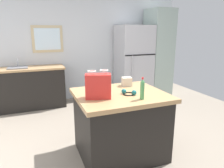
{
  "coord_description": "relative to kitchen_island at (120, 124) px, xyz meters",
  "views": [
    {
      "loc": [
        -1.11,
        -2.46,
        1.66
      ],
      "look_at": [
        -0.07,
        0.19,
        0.92
      ],
      "focal_mm": 33.28,
      "sensor_mm": 36.0,
      "label": 1
    }
  ],
  "objects": [
    {
      "name": "kitchen_island",
      "position": [
        0.0,
        0.0,
        0.0
      ],
      "size": [
        1.15,
        0.99,
        0.87
      ],
      "color": "black",
      "rests_on": "ground"
    },
    {
      "name": "ear_defenders",
      "position": [
        0.08,
        -0.09,
        0.46
      ],
      "size": [
        0.21,
        0.21,
        0.06
      ],
      "color": "black",
      "rests_on": "kitchen_island"
    },
    {
      "name": "bottle",
      "position": [
        0.14,
        -0.32,
        0.55
      ],
      "size": [
        0.05,
        0.05,
        0.27
      ],
      "color": "#4C9956",
      "rests_on": "kitchen_island"
    },
    {
      "name": "back_wall",
      "position": [
        0.06,
        2.72,
        0.91
      ],
      "size": [
        5.22,
        0.13,
        2.69
      ],
      "color": "silver",
      "rests_on": "ground"
    },
    {
      "name": "ground",
      "position": [
        0.07,
        0.11,
        -0.44
      ],
      "size": [
        6.27,
        6.27,
        0.0
      ],
      "primitive_type": "plane",
      "color": "gray"
    },
    {
      "name": "sink_counter",
      "position": [
        -1.11,
        2.36,
        0.02
      ],
      "size": [
        1.46,
        0.6,
        1.08
      ],
      "color": "black",
      "rests_on": "ground"
    },
    {
      "name": "shopping_bag",
      "position": [
        -0.33,
        -0.09,
        0.58
      ],
      "size": [
        0.33,
        0.23,
        0.34
      ],
      "color": "red",
      "rests_on": "kitchen_island"
    },
    {
      "name": "tall_cabinet",
      "position": [
        2.06,
        2.29,
        0.65
      ],
      "size": [
        0.57,
        0.68,
        2.19
      ],
      "color": "#9EB2A8",
      "rests_on": "ground"
    },
    {
      "name": "refrigerator",
      "position": [
        1.35,
        2.29,
        0.45
      ],
      "size": [
        0.81,
        0.75,
        1.79
      ],
      "color": "#B7B7BC",
      "rests_on": "ground"
    },
    {
      "name": "small_box",
      "position": [
        0.23,
        0.31,
        0.5
      ],
      "size": [
        0.16,
        0.15,
        0.12
      ],
      "primitive_type": "cube",
      "rotation": [
        0.0,
        0.0,
        -0.19
      ],
      "color": "beige",
      "rests_on": "kitchen_island"
    }
  ]
}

